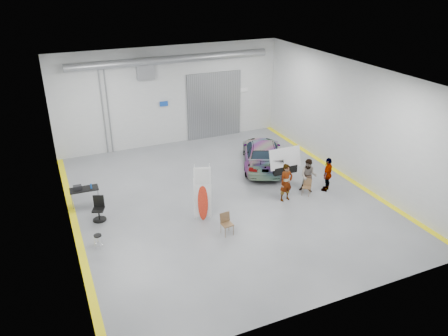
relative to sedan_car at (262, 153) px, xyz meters
name	(u,v)px	position (x,y,z in m)	size (l,w,h in m)	color
ground	(224,198)	(-3.47, -2.63, -0.74)	(16.00, 16.00, 0.00)	slate
room_shell	(210,104)	(-3.23, -0.41, 3.33)	(14.02, 16.18, 6.01)	#B9BBBD
sedan_car	(262,153)	(0.00, 0.00, 0.00)	(2.09, 5.13, 1.49)	silver
person_a	(286,182)	(-0.84, -3.93, 0.18)	(0.68, 0.44, 1.86)	#946450
person_b	(308,176)	(0.61, -3.62, 0.11)	(0.84, 0.64, 1.72)	teal
person_c	(328,174)	(1.55, -3.88, 0.13)	(1.02, 0.42, 1.75)	olive
surfboard_display	(204,197)	(-4.99, -3.99, 0.33)	(0.73, 0.35, 2.66)	white
folding_chair_near	(227,228)	(-4.58, -5.50, -0.45)	(0.48, 0.50, 0.94)	brown
folding_chair_far	(306,190)	(0.36, -3.89, -0.49)	(0.53, 0.61, 0.81)	brown
shop_stool	(98,242)	(-9.63, -4.40, -0.43)	(0.32, 0.32, 0.63)	black
work_table	(82,189)	(-9.69, -0.53, 0.06)	(1.31, 0.69, 1.05)	gray
office_chair	(98,210)	(-9.27, -2.20, -0.26)	(0.63, 0.66, 1.11)	black
trunk_lid	(285,156)	(0.00, -2.32, 0.76)	(1.74, 1.05, 0.04)	silver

